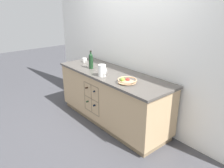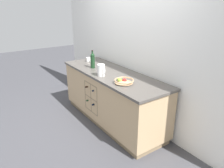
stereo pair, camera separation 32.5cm
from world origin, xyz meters
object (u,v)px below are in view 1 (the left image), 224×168
at_px(ceramic_mug, 85,60).
at_px(standing_wine_bottle, 91,61).
at_px(white_pitcher, 102,70).
at_px(fruit_bowl, 127,80).

distance_m(ceramic_mug, standing_wine_bottle, 0.45).
bearing_deg(ceramic_mug, standing_wine_bottle, -18.59).
bearing_deg(standing_wine_bottle, white_pitcher, -13.59).
xyz_separation_m(ceramic_mug, standing_wine_bottle, (0.42, -0.14, 0.10)).
xyz_separation_m(fruit_bowl, standing_wine_bottle, (-0.93, 0.02, 0.10)).
xyz_separation_m(white_pitcher, standing_wine_bottle, (-0.46, 0.11, 0.04)).
bearing_deg(ceramic_mug, white_pitcher, -15.99).
xyz_separation_m(fruit_bowl, white_pitcher, (-0.46, -0.09, 0.06)).
bearing_deg(fruit_bowl, standing_wine_bottle, 178.67).
bearing_deg(white_pitcher, standing_wine_bottle, 166.41).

